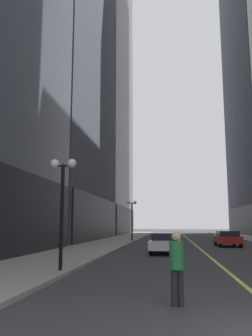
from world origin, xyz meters
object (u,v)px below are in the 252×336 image
Objects in this scene: car_red at (227,238)px; street_lamp_left_far at (132,212)px; street_lamp_left_near at (63,188)px; pedestrian_in_green_parka at (177,262)px; car_white at (166,242)px.

car_red is 0.91× the size of street_lamp_left_far.
street_lamp_left_far is (0.00, 25.27, 0.00)m from street_lamp_left_near.
street_lamp_left_far reaches higher than pedestrian_in_green_parka.
car_white is 2.65× the size of pedestrian_in_green_parka.
street_lamp_left_far is (-3.84, 15.27, 2.54)m from car_white.
car_white is 11.01m from street_lamp_left_near.
street_lamp_left_near reaches higher than car_red.
pedestrian_in_green_parka is at bearing -101.72° from car_red.
street_lamp_left_near is at bearing -111.01° from car_white.
pedestrian_in_green_parka is 6.74m from street_lamp_left_near.
car_white is at bearing 91.78° from pedestrian_in_green_parka.
street_lamp_left_near reaches higher than pedestrian_in_green_parka.
car_red is at bearing -39.35° from street_lamp_left_far.
car_white is at bearing 68.99° from street_lamp_left_near.
street_lamp_left_near is 1.00× the size of street_lamp_left_far.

